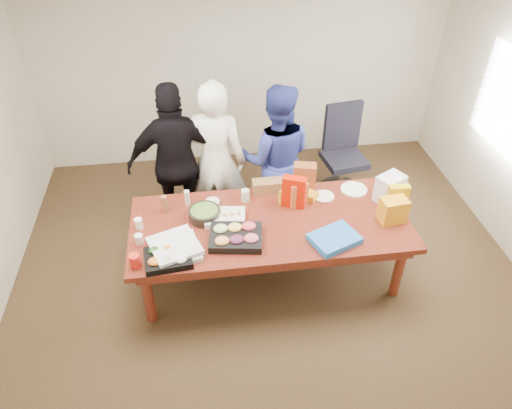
{
  "coord_description": "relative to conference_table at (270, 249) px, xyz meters",
  "views": [
    {
      "loc": [
        -0.64,
        -3.65,
        3.87
      ],
      "look_at": [
        -0.13,
        0.1,
        0.91
      ],
      "focal_mm": 33.81,
      "sensor_mm": 36.0,
      "label": 1
    }
  ],
  "objects": [
    {
      "name": "floor",
      "position": [
        0.0,
        0.0,
        -0.39
      ],
      "size": [
        5.5,
        5.0,
        0.02
      ],
      "primitive_type": "cube",
      "color": "#47301E",
      "rests_on": "ground"
    },
    {
      "name": "ceiling",
      "position": [
        0.0,
        0.0,
        2.33
      ],
      "size": [
        5.5,
        5.0,
        0.02
      ],
      "primitive_type": "cube",
      "color": "white",
      "rests_on": "wall_back"
    },
    {
      "name": "wall_back",
      "position": [
        0.0,
        2.5,
        0.98
      ],
      "size": [
        5.5,
        0.04,
        2.7
      ],
      "primitive_type": "cube",
      "color": "beige",
      "rests_on": "floor"
    },
    {
      "name": "window_blinds",
      "position": [
        2.68,
        0.6,
        1.12
      ],
      "size": [
        0.04,
        1.36,
        1.0
      ],
      "primitive_type": "cube",
      "color": "beige",
      "rests_on": "wall_right"
    },
    {
      "name": "conference_table",
      "position": [
        0.0,
        0.0,
        0.0
      ],
      "size": [
        2.8,
        1.2,
        0.75
      ],
      "primitive_type": "cube",
      "color": "#4C1C0F",
      "rests_on": "floor"
    },
    {
      "name": "office_chair",
      "position": [
        1.18,
        1.35,
        0.2
      ],
      "size": [
        0.67,
        0.67,
        1.15
      ],
      "primitive_type": "cube",
      "rotation": [
        0.0,
        0.0,
        0.15
      ],
      "color": "black",
      "rests_on": "floor"
    },
    {
      "name": "person_center",
      "position": [
        -0.48,
        0.89,
        0.57
      ],
      "size": [
        0.79,
        0.63,
        1.9
      ],
      "primitive_type": "imported",
      "rotation": [
        0.0,
        0.0,
        2.85
      ],
      "color": "silver",
      "rests_on": "floor"
    },
    {
      "name": "person_right",
      "position": [
        0.21,
        0.93,
        0.52
      ],
      "size": [
        0.96,
        0.8,
        1.79
      ],
      "primitive_type": "imported",
      "rotation": [
        0.0,
        0.0,
        2.99
      ],
      "color": "navy",
      "rests_on": "floor"
    },
    {
      "name": "person_left",
      "position": [
        -0.9,
        0.91,
        0.57
      ],
      "size": [
        1.12,
        0.51,
        1.88
      ],
      "primitive_type": "imported",
      "rotation": [
        0.0,
        0.0,
        3.19
      ],
      "color": "black",
      "rests_on": "floor"
    },
    {
      "name": "veggie_tray",
      "position": [
        -1.01,
        -0.42,
        0.41
      ],
      "size": [
        0.45,
        0.37,
        0.06
      ],
      "primitive_type": "cube",
      "rotation": [
        0.0,
        0.0,
        0.11
      ],
      "color": "black",
      "rests_on": "conference_table"
    },
    {
      "name": "fruit_tray",
      "position": [
        -0.37,
        -0.23,
        0.41
      ],
      "size": [
        0.55,
        0.46,
        0.08
      ],
      "primitive_type": "cube",
      "rotation": [
        0.0,
        0.0,
        -0.15
      ],
      "color": "black",
      "rests_on": "conference_table"
    },
    {
      "name": "sheet_cake",
      "position": [
        -0.45,
        0.08,
        0.41
      ],
      "size": [
        0.43,
        0.35,
        0.07
      ],
      "primitive_type": "cube",
      "rotation": [
        0.0,
        0.0,
        -0.14
      ],
      "color": "white",
      "rests_on": "conference_table"
    },
    {
      "name": "salad_bowl",
      "position": [
        -0.65,
        0.14,
        0.43
      ],
      "size": [
        0.33,
        0.33,
        0.11
      ],
      "primitive_type": "cylinder",
      "rotation": [
        0.0,
        0.0,
        -0.02
      ],
      "color": "black",
      "rests_on": "conference_table"
    },
    {
      "name": "chip_bag_blue",
      "position": [
        0.56,
        -0.37,
        0.41
      ],
      "size": [
        0.53,
        0.47,
        0.07
      ],
      "primitive_type": "cube",
      "rotation": [
        0.0,
        0.0,
        0.39
      ],
      "color": "blue",
      "rests_on": "conference_table"
    },
    {
      "name": "chip_bag_red",
      "position": [
        0.28,
        0.23,
        0.55
      ],
      "size": [
        0.26,
        0.18,
        0.35
      ],
      "primitive_type": "cube",
      "rotation": [
        0.0,
        0.0,
        -0.38
      ],
      "color": "red",
      "rests_on": "conference_table"
    },
    {
      "name": "chip_bag_yellow",
      "position": [
        1.3,
        0.0,
        0.53
      ],
      "size": [
        0.21,
        0.09,
        0.31
      ],
      "primitive_type": "cube",
      "rotation": [
        0.0,
        0.0,
        -0.04
      ],
      "color": "#DDB006",
      "rests_on": "conference_table"
    },
    {
      "name": "chip_bag_orange",
      "position": [
        0.33,
        0.22,
        0.52
      ],
      "size": [
        0.19,
        0.11,
        0.28
      ],
      "primitive_type": "cube",
      "rotation": [
        0.0,
        0.0,
        0.18
      ],
      "color": "#D1622B",
      "rests_on": "conference_table"
    },
    {
      "name": "mayo_jar",
      "position": [
        -0.21,
        0.38,
        0.44
      ],
      "size": [
        0.09,
        0.09,
        0.14
      ],
      "primitive_type": "cylinder",
      "rotation": [
        0.0,
        0.0,
        -0.0
      ],
      "color": "beige",
      "rests_on": "conference_table"
    },
    {
      "name": "mustard_bottle",
      "position": [
        0.16,
        0.28,
        0.46
      ],
      "size": [
        0.07,
        0.07,
        0.16
      ],
      "primitive_type": "cylinder",
      "rotation": [
        0.0,
        0.0,
        -0.26
      ],
      "color": "gold",
      "rests_on": "conference_table"
    },
    {
      "name": "dressing_bottle",
      "position": [
        -1.04,
        0.31,
        0.47
      ],
      "size": [
        0.08,
        0.08,
        0.19
      ],
      "primitive_type": "cylinder",
      "rotation": [
        0.0,
        0.0,
        -0.25
      ],
      "color": "brown",
      "rests_on": "conference_table"
    },
    {
      "name": "ranch_bottle",
      "position": [
        -0.82,
        0.4,
        0.46
      ],
      "size": [
        0.07,
        0.07,
        0.17
      ],
      "primitive_type": "cylinder",
      "rotation": [
        0.0,
        0.0,
        -0.32
      ],
      "color": "beige",
      "rests_on": "conference_table"
    },
    {
      "name": "banana_bunch",
      "position": [
        0.44,
        0.35,
        0.41
      ],
      "size": [
        0.27,
        0.26,
        0.08
      ],
      "primitive_type": "cube",
      "rotation": [
        0.0,
        0.0,
        -0.69
      ],
      "color": "orange",
      "rests_on": "conference_table"
    },
    {
      "name": "bread_loaf",
      "position": [
        0.06,
        0.52,
        0.44
      ],
      "size": [
        0.33,
        0.15,
        0.13
      ],
      "primitive_type": "cube",
      "rotation": [
        0.0,
        0.0,
        0.01
      ],
      "color": "olive",
      "rests_on": "conference_table"
    },
    {
      "name": "kraft_bag",
      "position": [
        0.45,
        0.5,
        0.53
      ],
      "size": [
        0.26,
        0.19,
        0.31
      ],
      "primitive_type": "cube",
      "rotation": [
        0.0,
        0.0,
        -0.22
      ],
      "color": "brown",
      "rests_on": "conference_table"
    },
    {
      "name": "red_cup",
      "position": [
        -1.3,
        -0.45,
        0.44
      ],
      "size": [
        0.1,
        0.1,
        0.13
      ],
      "primitive_type": "cylinder",
      "rotation": [
        0.0,
        0.0,
        -0.02
      ],
      "color": "red",
      "rests_on": "conference_table"
    },
    {
      "name": "clear_cup_a",
      "position": [
        -1.28,
        -0.15,
        0.43
      ],
      "size": [
        0.09,
        0.09,
        0.11
      ],
      "primitive_type": "cylinder",
      "rotation": [
        0.0,
        0.0,
        -0.09
      ],
      "color": "white",
      "rests_on": "conference_table"
    },
    {
      "name": "clear_cup_b",
      "position": [
        -1.3,
        0.08,
        0.43
      ],
      "size": [
        0.09,
        0.09,
        0.11
      ],
      "primitive_type": "cylinder",
      "rotation": [
        0.0,
        0.0,
        -0.22
      ],
      "color": "white",
      "rests_on": "conference_table"
    },
    {
      "name": "pizza_box_lower",
      "position": [
        -0.94,
        -0.31,
        0.4
      ],
      "size": [
        0.5,
        0.5,
        0.05
      ],
      "primitive_type": "cube",
      "rotation": [
        0.0,
        0.0,
        0.21
      ],
      "color": "white",
      "rests_on": "conference_table"
    },
    {
      "name": "pizza_box_upper",
      "position": [
        -0.95,
        -0.31,
        0.45
      ],
      "size": [
        0.55,
        0.55,
        0.05
      ],
      "primitive_type": "cube",
      "rotation": [
        0.0,
        0.0,
        0.35
      ],
      "color": "silver",
      "rests_on": "pizza_box_lower"
    },
    {
      "name": "plate_a",
      "position": [
        0.99,
        0.41,
        0.38
      ],
      "size": [
        0.37,
        0.37,
        0.02
      ],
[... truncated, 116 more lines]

